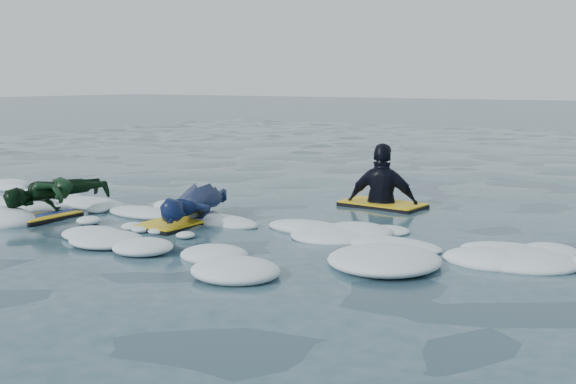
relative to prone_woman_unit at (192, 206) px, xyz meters
The scene contains 5 objects.
ground 1.34m from the prone_woman_unit, 73.21° to the right, with size 120.00×120.00×0.00m, color #162936.
foam_band 0.50m from the prone_woman_unit, 30.74° to the right, with size 12.00×3.10×0.30m, color white, non-canonical shape.
prone_woman_unit is the anchor object (origin of this frame).
prone_child_unit 1.90m from the prone_woman_unit, 159.95° to the right, with size 1.10×1.48×0.52m.
waiting_rider_unit 2.79m from the prone_woman_unit, 56.55° to the left, with size 1.23×0.74×1.77m.
Camera 1 is at (5.53, -5.59, 1.81)m, focal length 45.00 mm.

